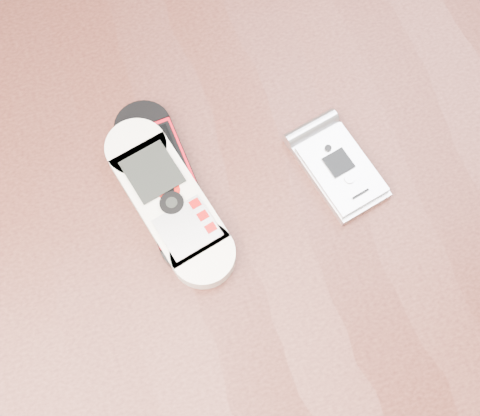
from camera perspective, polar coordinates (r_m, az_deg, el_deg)
name	(u,v)px	position (r m, az deg, el deg)	size (l,w,h in m)	color
ground	(238,342)	(1.32, -0.21, -11.36)	(4.00, 4.00, 0.00)	#472B19
table	(235,248)	(0.69, -0.40, -3.39)	(1.20, 0.80, 0.75)	black
nokia_white	(169,201)	(0.58, -6.08, 0.62)	(0.06, 0.17, 0.02)	white
nokia_black_red	(166,184)	(0.59, -6.35, 2.06)	(0.05, 0.17, 0.02)	black
motorola_razr	(339,168)	(0.60, 8.46, 3.38)	(0.05, 0.10, 0.02)	silver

